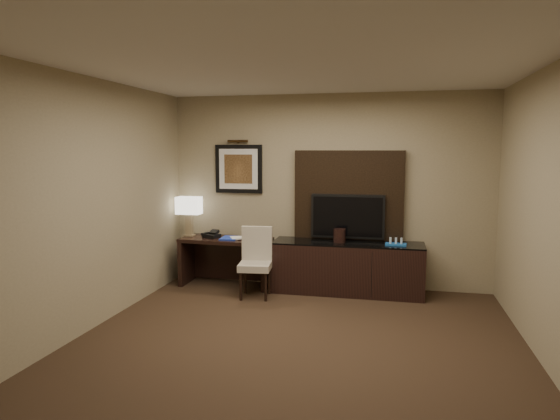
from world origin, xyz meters
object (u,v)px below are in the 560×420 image
(credenza, at_px, (347,268))
(table_lamp, at_px, (189,217))
(desk_chair, at_px, (255,266))
(ice_bucket, at_px, (339,236))
(desk_phone, at_px, (212,234))
(minibar_tray, at_px, (396,241))
(tv, at_px, (348,216))
(desk, at_px, (226,262))

(credenza, height_order, table_lamp, table_lamp)
(desk_chair, distance_m, ice_bucket, 1.20)
(desk_phone, xyz_separation_m, minibar_tray, (2.57, -0.05, 0.01))
(minibar_tray, bearing_deg, desk_phone, 178.92)
(credenza, height_order, minibar_tray, minibar_tray)
(credenza, xyz_separation_m, desk_phone, (-1.94, -0.00, 0.39))
(credenza, height_order, desk_phone, desk_phone)
(minibar_tray, bearing_deg, ice_bucket, 177.59)
(tv, relative_size, minibar_tray, 3.71)
(table_lamp, bearing_deg, tv, 2.78)
(desk, height_order, minibar_tray, minibar_tray)
(desk, bearing_deg, desk_chair, -37.27)
(credenza, height_order, ice_bucket, ice_bucket)
(table_lamp, bearing_deg, credenza, -1.87)
(tv, relative_size, desk_chair, 1.18)
(tv, height_order, desk_phone, tv)
(credenza, height_order, desk_chair, desk_chair)
(minibar_tray, bearing_deg, desk_chair, -166.49)
(desk, distance_m, minibar_tray, 2.38)
(desk, xyz_separation_m, ice_bucket, (1.61, -0.02, 0.44))
(desk_chair, relative_size, table_lamp, 1.52)
(credenza, bearing_deg, desk_phone, 179.94)
(ice_bucket, bearing_deg, credenza, 9.93)
(tv, relative_size, table_lamp, 1.79)
(desk, height_order, ice_bucket, ice_bucket)
(desk_chair, relative_size, minibar_tray, 3.15)
(desk_chair, relative_size, ice_bucket, 4.65)
(desk_chair, distance_m, minibar_tray, 1.87)
(desk, distance_m, table_lamp, 0.86)
(tv, bearing_deg, desk_chair, -149.58)
(tv, xyz_separation_m, minibar_tray, (0.65, -0.24, -0.28))
(table_lamp, xyz_separation_m, minibar_tray, (2.94, -0.13, -0.22))
(table_lamp, relative_size, ice_bucket, 3.06)
(table_lamp, relative_size, minibar_tray, 2.07)
(desk, height_order, desk_chair, desk_chair)
(desk_chair, bearing_deg, minibar_tray, 6.87)
(tv, height_order, minibar_tray, tv)
(tv, bearing_deg, ice_bucket, -113.09)
(credenza, distance_m, table_lamp, 2.39)
(desk, xyz_separation_m, table_lamp, (-0.59, 0.08, 0.62))
(tv, xyz_separation_m, ice_bucket, (-0.09, -0.21, -0.24))
(desk, xyz_separation_m, minibar_tray, (2.35, -0.05, 0.40))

